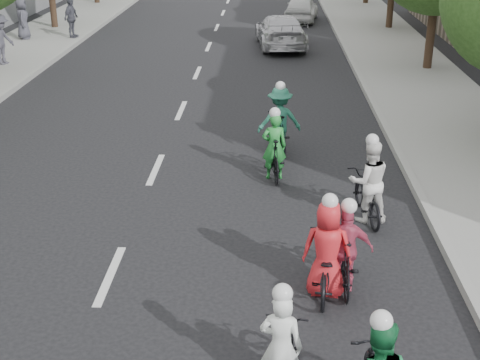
# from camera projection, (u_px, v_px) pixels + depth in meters

# --- Properties ---
(ground) EXTENTS (120.00, 120.00, 0.00)m
(ground) POSITION_uv_depth(u_px,v_px,m) (110.00, 275.00, 11.63)
(ground) COLOR black
(ground) RESTS_ON ground
(sidewalk_right) EXTENTS (4.00, 80.00, 0.15)m
(sidewalk_right) POSITION_uv_depth(u_px,v_px,m) (440.00, 111.00, 20.52)
(sidewalk_right) COLOR gray
(sidewalk_right) RESTS_ON ground
(curb_right) EXTENTS (0.18, 80.00, 0.18)m
(curb_right) POSITION_uv_depth(u_px,v_px,m) (376.00, 110.00, 20.59)
(curb_right) COLOR #999993
(curb_right) RESTS_ON ground
(cyclist_0) EXTENTS (0.90, 1.74, 1.70)m
(cyclist_0) POSITION_uv_depth(u_px,v_px,m) (281.00, 358.00, 8.66)
(cyclist_0) COLOR black
(cyclist_0) RESTS_ON ground
(cyclist_1) EXTENTS (1.21, 1.79, 1.88)m
(cyclist_1) POSITION_uv_depth(u_px,v_px,m) (279.00, 125.00, 17.15)
(cyclist_1) COLOR black
(cyclist_1) RESTS_ON ground
(cyclist_2) EXTENTS (0.66, 1.72, 1.72)m
(cyclist_2) POSITION_uv_depth(u_px,v_px,m) (274.00, 153.00, 15.59)
(cyclist_2) COLOR black
(cyclist_2) RESTS_ON ground
(cyclist_3) EXTENTS (0.91, 1.86, 1.86)m
(cyclist_3) POSITION_uv_depth(u_px,v_px,m) (368.00, 189.00, 13.47)
(cyclist_3) COLOR black
(cyclist_3) RESTS_ON ground
(cyclist_4) EXTENTS (0.88, 1.85, 1.82)m
(cyclist_4) POSITION_uv_depth(u_px,v_px,m) (326.00, 259.00, 10.90)
(cyclist_4) COLOR black
(cyclist_4) RESTS_ON ground
(cyclist_6) EXTENTS (0.89, 1.63, 1.67)m
(cyclist_6) POSITION_uv_depth(u_px,v_px,m) (345.00, 255.00, 11.05)
(cyclist_6) COLOR black
(cyclist_6) RESTS_ON ground
(follow_car_lead) EXTENTS (2.48, 5.11, 1.43)m
(follow_car_lead) POSITION_uv_depth(u_px,v_px,m) (281.00, 31.00, 29.72)
(follow_car_lead) COLOR silver
(follow_car_lead) RESTS_ON ground
(follow_car_trail) EXTENTS (2.15, 4.21, 1.37)m
(follow_car_trail) POSITION_uv_depth(u_px,v_px,m) (301.00, 9.00, 36.22)
(follow_car_trail) COLOR silver
(follow_car_trail) RESTS_ON ground
(spectator_0) EXTENTS (1.06, 1.40, 1.92)m
(spectator_0) POSITION_uv_depth(u_px,v_px,m) (1.00, 39.00, 25.82)
(spectator_0) COLOR #4A4854
(spectator_0) RESTS_ON sidewalk_left
(spectator_1) EXTENTS (0.69, 1.14, 1.81)m
(spectator_1) POSITION_uv_depth(u_px,v_px,m) (71.00, 18.00, 31.00)
(spectator_1) COLOR #545562
(spectator_1) RESTS_ON sidewalk_left
(spectator_2) EXTENTS (0.77, 1.00, 1.84)m
(spectator_2) POSITION_uv_depth(u_px,v_px,m) (22.00, 19.00, 30.70)
(spectator_2) COLOR #474652
(spectator_2) RESTS_ON sidewalk_left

